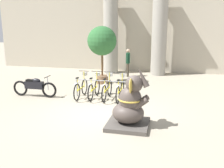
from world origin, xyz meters
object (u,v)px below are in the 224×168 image
Objects in this scene: elephant_statue at (130,106)px; potted_tree at (102,43)px; bicycle_1 at (94,88)px; bicycle_0 at (81,88)px; motorcycle at (35,86)px; bicycle_2 at (107,89)px; bicycle_3 at (120,90)px; person_pedestrian at (128,60)px.

elephant_statue is 6.14m from potted_tree.
bicycle_0 is at bearing -174.83° from bicycle_1.
potted_tree is (2.21, 3.14, 1.71)m from motorcycle.
elephant_statue reaches higher than bicycle_0.
bicycle_1 is 0.58m from bicycle_2.
potted_tree is (0.20, 2.77, 1.74)m from bicycle_0.
potted_tree is at bearing 118.95° from bicycle_3.
elephant_statue is (1.99, -2.74, 0.23)m from bicycle_1.
potted_tree reaches higher than motorcycle.
bicycle_1 is at bearing 176.82° from bicycle_3.
elephant_statue is 0.64× the size of potted_tree.
bicycle_3 is at bearing -4.21° from bicycle_2.
person_pedestrian is 0.55× the size of potted_tree.
bicycle_1 and bicycle_2 have the same top height.
motorcycle is (-3.75, -0.35, 0.03)m from bicycle_3.
potted_tree is at bearing 109.31° from bicycle_2.
potted_tree reaches higher than elephant_statue.
person_pedestrian is at bearing 81.95° from bicycle_1.
bicycle_1 is 3.25m from potted_tree.
bicycle_0 is 1.00× the size of bicycle_3.
person_pedestrian is (1.25, 4.79, 0.58)m from bicycle_0.
motorcycle is 6.13m from person_pedestrian.
elephant_statue reaches higher than motorcycle.
bicycle_3 is at bearing 5.40° from motorcycle.
bicycle_2 is 0.87× the size of elephant_statue.
person_pedestrian is at bearing 75.38° from bicycle_0.
bicycle_2 is 4.79m from person_pedestrian.
motorcycle is at bearing -122.33° from person_pedestrian.
elephant_statue is (0.83, -2.67, 0.23)m from bicycle_3.
bicycle_3 is at bearing 107.18° from elephant_statue.
bicycle_2 is 0.56× the size of potted_tree.
elephant_statue is at bearing -80.01° from person_pedestrian.
motorcycle is at bearing -170.82° from bicycle_1.
bicycle_0 is 1.16m from bicycle_2.
potted_tree is at bearing 85.90° from bicycle_0.
bicycle_3 is at bearing -61.05° from potted_tree.
bicycle_1 is 1.16m from bicycle_3.
bicycle_2 is 3.07m from elephant_statue.
person_pedestrian reaches higher than bicycle_3.
bicycle_3 is 0.81× the size of motorcycle.
bicycle_1 is at bearing -82.02° from potted_tree.
elephant_statue is (1.41, -2.72, 0.23)m from bicycle_2.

